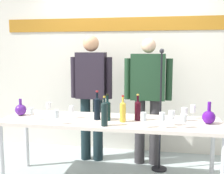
% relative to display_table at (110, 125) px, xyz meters
% --- Properties ---
extents(back_wall, '(5.36, 0.11, 3.00)m').
position_rel_display_table_xyz_m(back_wall, '(0.00, 1.23, 0.79)').
color(back_wall, silver).
rests_on(back_wall, ground).
extents(display_table, '(2.50, 0.70, 0.77)m').
position_rel_display_table_xyz_m(display_table, '(0.00, 0.00, 0.00)').
color(display_table, beige).
rests_on(display_table, ground).
extents(decanter_blue_left, '(0.14, 0.14, 0.20)m').
position_rel_display_table_xyz_m(decanter_blue_left, '(-1.11, 0.02, 0.13)').
color(decanter_blue_left, '#532189').
rests_on(decanter_blue_left, display_table).
extents(decanter_blue_right, '(0.14, 0.14, 0.24)m').
position_rel_display_table_xyz_m(decanter_blue_right, '(1.09, 0.02, 0.13)').
color(decanter_blue_right, '#4F1289').
rests_on(decanter_blue_right, display_table).
extents(presenter_left, '(0.59, 0.22, 1.77)m').
position_rel_display_table_xyz_m(presenter_left, '(-0.39, 0.70, 0.30)').
color(presenter_left, '#15262B').
rests_on(presenter_left, ground).
extents(presenter_right, '(0.64, 0.22, 1.72)m').
position_rel_display_table_xyz_m(presenter_right, '(0.39, 0.70, 0.28)').
color(presenter_right, '#333134').
rests_on(presenter_right, ground).
extents(wine_bottle_0, '(0.07, 0.07, 0.32)m').
position_rel_display_table_xyz_m(wine_bottle_0, '(-0.01, -0.27, 0.20)').
color(wine_bottle_0, black).
rests_on(wine_bottle_0, display_table).
extents(wine_bottle_1, '(0.07, 0.07, 0.30)m').
position_rel_display_table_xyz_m(wine_bottle_1, '(0.32, 0.03, 0.18)').
color(wine_bottle_1, black).
rests_on(wine_bottle_1, display_table).
extents(wine_bottle_2, '(0.07, 0.07, 0.33)m').
position_rel_display_table_xyz_m(wine_bottle_2, '(-0.14, -0.02, 0.20)').
color(wine_bottle_2, black).
rests_on(wine_bottle_2, display_table).
extents(wine_bottle_3, '(0.07, 0.07, 0.30)m').
position_rel_display_table_xyz_m(wine_bottle_3, '(-0.02, -0.04, 0.18)').
color(wine_bottle_3, black).
rests_on(wine_bottle_3, display_table).
extents(wine_bottle_4, '(0.07, 0.07, 0.30)m').
position_rel_display_table_xyz_m(wine_bottle_4, '(0.16, -0.07, 0.18)').
color(wine_bottle_4, gold).
rests_on(wine_bottle_4, display_table).
extents(wine_glass_left_0, '(0.06, 0.06, 0.13)m').
position_rel_display_table_xyz_m(wine_glass_left_0, '(-0.83, 0.22, 0.15)').
color(wine_glass_left_0, white).
rests_on(wine_glass_left_0, display_table).
extents(wine_glass_left_1, '(0.06, 0.06, 0.15)m').
position_rel_display_table_xyz_m(wine_glass_left_1, '(-0.45, -0.01, 0.16)').
color(wine_glass_left_1, white).
rests_on(wine_glass_left_1, display_table).
extents(wine_glass_left_2, '(0.06, 0.06, 0.15)m').
position_rel_display_table_xyz_m(wine_glass_left_2, '(-0.52, -0.30, 0.16)').
color(wine_glass_left_2, white).
rests_on(wine_glass_left_2, display_table).
extents(wine_glass_left_3, '(0.06, 0.06, 0.15)m').
position_rel_display_table_xyz_m(wine_glass_left_3, '(-0.87, -0.19, 0.16)').
color(wine_glass_left_3, white).
rests_on(wine_glass_left_3, display_table).
extents(wine_glass_right_0, '(0.06, 0.06, 0.16)m').
position_rel_display_table_xyz_m(wine_glass_right_0, '(0.40, -0.26, 0.17)').
color(wine_glass_right_0, white).
rests_on(wine_glass_right_0, display_table).
extents(wine_glass_right_1, '(0.07, 0.07, 0.14)m').
position_rel_display_table_xyz_m(wine_glass_right_1, '(0.80, -0.20, 0.16)').
color(wine_glass_right_1, white).
rests_on(wine_glass_right_1, display_table).
extents(wine_glass_right_2, '(0.06, 0.06, 0.16)m').
position_rel_display_table_xyz_m(wine_glass_right_2, '(0.59, -0.24, 0.17)').
color(wine_glass_right_2, white).
rests_on(wine_glass_right_2, display_table).
extents(wine_glass_right_3, '(0.06, 0.06, 0.16)m').
position_rel_display_table_xyz_m(wine_glass_right_3, '(0.94, 0.23, 0.17)').
color(wine_glass_right_3, white).
rests_on(wine_glass_right_3, display_table).
extents(wine_glass_right_4, '(0.07, 0.07, 0.15)m').
position_rel_display_table_xyz_m(wine_glass_right_4, '(0.83, 0.09, 0.17)').
color(wine_glass_right_4, white).
rests_on(wine_glass_right_4, display_table).
extents(wine_glass_right_5, '(0.07, 0.07, 0.16)m').
position_rel_display_table_xyz_m(wine_glass_right_5, '(0.69, -0.12, 0.17)').
color(wine_glass_right_5, white).
rests_on(wine_glass_right_5, display_table).
extents(microphone_stand, '(0.20, 0.20, 1.59)m').
position_rel_display_table_xyz_m(microphone_stand, '(0.57, 0.50, -0.18)').
color(microphone_stand, black).
rests_on(microphone_stand, ground).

